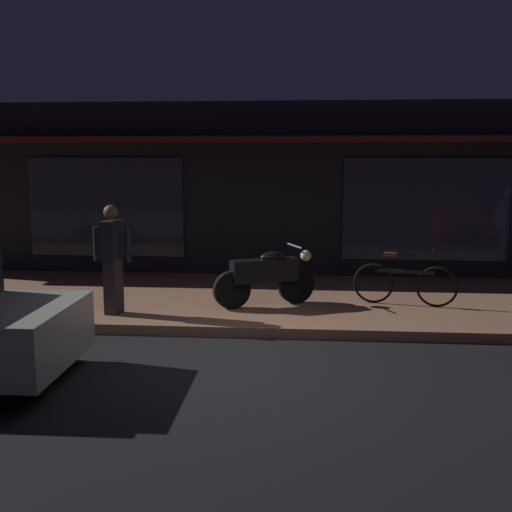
# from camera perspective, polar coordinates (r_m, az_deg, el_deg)

# --- Properties ---
(ground_plane) EXTENTS (60.00, 60.00, 0.00)m
(ground_plane) POSITION_cam_1_polar(r_m,az_deg,el_deg) (8.04, -2.17, -9.43)
(ground_plane) COLOR black
(sidewalk_slab) EXTENTS (18.00, 4.00, 0.15)m
(sidewalk_slab) POSITION_cam_1_polar(r_m,az_deg,el_deg) (10.89, -0.23, -4.04)
(sidewalk_slab) COLOR #8C6047
(sidewalk_slab) RESTS_ON ground_plane
(storefront_building) EXTENTS (18.00, 3.30, 3.60)m
(storefront_building) POSITION_cam_1_polar(r_m,az_deg,el_deg) (14.00, 1.01, 6.06)
(storefront_building) COLOR black
(storefront_building) RESTS_ON ground_plane
(motorcycle) EXTENTS (1.59, 0.88, 0.97)m
(motorcycle) POSITION_cam_1_polar(r_m,az_deg,el_deg) (10.12, 0.95, -1.75)
(motorcycle) COLOR black
(motorcycle) RESTS_ON sidewalk_slab
(bicycle_parked) EXTENTS (1.63, 0.48, 0.91)m
(bicycle_parked) POSITION_cam_1_polar(r_m,az_deg,el_deg) (10.46, 13.27, -2.41)
(bicycle_parked) COLOR black
(bicycle_parked) RESTS_ON sidewalk_slab
(person_photographer) EXTENTS (0.62, 0.41, 1.67)m
(person_photographer) POSITION_cam_1_polar(r_m,az_deg,el_deg) (9.78, -12.84, -0.09)
(person_photographer) COLOR #28232D
(person_photographer) RESTS_ON sidewalk_slab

